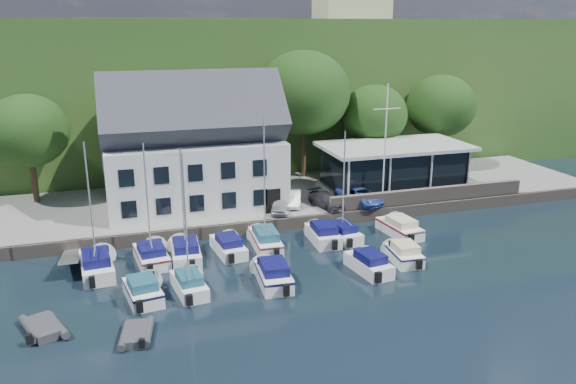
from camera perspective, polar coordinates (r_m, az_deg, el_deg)
name	(u,v)px	position (r m, az deg, el deg)	size (l,w,h in m)	color
ground	(352,289)	(34.96, 6.54, -9.80)	(180.00, 180.00, 0.00)	black
quay	(273,199)	(50.10, -1.48, -0.74)	(60.00, 13.00, 1.00)	gray
quay_face	(296,223)	(44.21, 0.83, -3.16)	(60.00, 0.30, 1.00)	#675D52
hillside	(196,73)	(91.72, -9.34, 11.82)	(160.00, 75.00, 16.00)	#254A1B
field_patch	(233,20)	(100.69, -5.56, 17.03)	(50.00, 30.00, 0.30)	#536532
harbor_building	(194,154)	(46.51, -9.53, 3.84)	(14.40, 8.20, 8.70)	silver
club_pavilion	(394,167)	(52.07, 10.69, 2.56)	(13.20, 7.20, 4.10)	black
seawall	(429,195)	(49.10, 14.12, -0.28)	(18.00, 0.50, 1.20)	#675D52
gangway	(73,265)	(40.73, -21.03, -6.90)	(1.20, 6.00, 1.40)	silver
car_silver	(280,205)	(45.12, -0.86, -1.29)	(1.38, 3.44, 1.17)	silver
car_white	(293,198)	(46.74, 0.51, -0.64)	(1.24, 3.56, 1.17)	silver
car_dgrey	(327,200)	(46.41, 3.93, -0.82)	(1.61, 3.96, 1.15)	#313036
car_blue	(360,195)	(47.55, 7.31, -0.32)	(1.64, 4.16, 1.42)	#32499B
flagpole	(385,145)	(46.63, 9.83, 4.68)	(2.40, 0.20, 10.00)	silver
tree_0	(30,149)	(51.29, -24.73, 3.97)	(6.68, 6.68, 9.12)	#193710
tree_1	(141,137)	(51.76, -14.68, 5.42)	(7.12, 7.12, 9.73)	#193710
tree_2	(215,130)	(51.51, -7.39, 6.23)	(7.72, 7.72, 10.55)	#193710
tree_3	(304,115)	(54.61, 1.61, 7.85)	(8.94, 8.94, 12.22)	#193710
tree_4	(374,130)	(56.49, 8.69, 6.26)	(6.51, 6.51, 8.90)	#193710
tree_5	(440,122)	(60.36, 15.17, 6.88)	(7.04, 7.04, 9.62)	#193710
boat_r1_0	(90,205)	(37.20, -19.45, -1.24)	(2.11, 6.62, 9.36)	white
boat_r1_1	(148,203)	(37.94, -14.08, -1.13)	(2.07, 5.69, 8.48)	white
boat_r1_2	(183,199)	(38.01, -10.66, -0.70)	(2.07, 6.06, 8.70)	white
boat_r1_3	(228,244)	(39.83, -6.09, -5.29)	(1.83, 5.68, 1.35)	white
boat_r1_4	(265,187)	(39.26, -2.39, 0.55)	(1.85, 6.55, 9.23)	white
boat_r1_5	(323,232)	(41.66, 3.57, -4.11)	(1.94, 5.53, 1.50)	white
boat_r1_6	(344,186)	(41.19, 5.67, 0.58)	(1.72, 5.41, 8.28)	white
boat_r1_7	(400,226)	(43.87, 11.27, -3.38)	(1.98, 5.95, 1.41)	white
boat_r2_0	(143,288)	(34.28, -14.54, -9.46)	(1.94, 4.89, 1.46)	white
boat_r2_1	(186,228)	(33.28, -10.33, -3.61)	(1.68, 5.22, 8.27)	white
boat_r2_2	(273,272)	(35.25, -1.54, -8.11)	(1.98, 6.03, 1.50)	white
boat_r2_3	(369,261)	(37.12, 8.20, -7.00)	(1.79, 5.33, 1.44)	white
boat_r2_4	(404,252)	(39.11, 11.66, -5.97)	(1.88, 4.76, 1.37)	white
dinghy_0	(44,326)	(32.83, -23.58, -12.38)	(1.82, 3.04, 0.71)	#34353A
dinghy_1	(136,333)	(30.75, -15.14, -13.62)	(1.64, 2.73, 0.64)	#34353A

